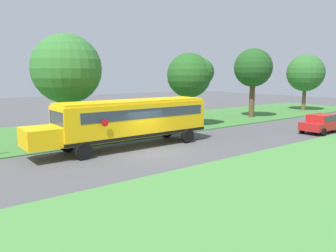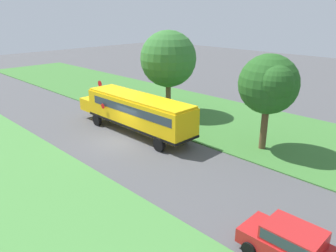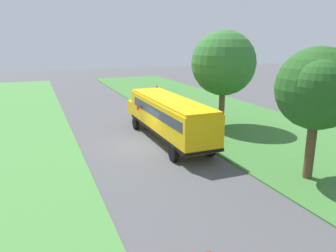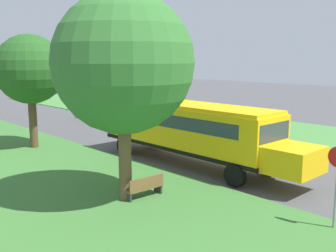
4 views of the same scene
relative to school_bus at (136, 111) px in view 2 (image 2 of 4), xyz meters
name	(u,v)px [view 2 (image 2 of 4)]	position (x,y,z in m)	size (l,w,h in m)	color
ground_plane	(118,141)	(2.20, 0.35, -1.92)	(120.00, 120.00, 0.00)	#4C4C4F
grass_verge	(201,113)	(-7.80, 0.35, -1.88)	(12.00, 80.00, 0.08)	#3D7533
school_bus	(136,111)	(0.00, 0.00, 0.00)	(2.84, 12.42, 3.16)	yellow
car_red_nearest	(295,244)	(5.00, 15.67, -1.05)	(2.02, 4.40, 1.56)	#B21E1E
oak_tree_beside_bus	(168,58)	(-5.58, -2.03, 3.41)	(5.21, 5.21, 7.87)	brown
oak_tree_roadside_mid	(270,84)	(-4.19, 9.09, 2.90)	(4.11, 4.11, 6.85)	brown
stop_sign	(100,90)	(-2.40, -8.71, -0.19)	(0.08, 0.68, 2.74)	gray
park_bench	(161,109)	(-5.02, -2.39, -1.45)	(1.62, 0.58, 0.92)	brown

